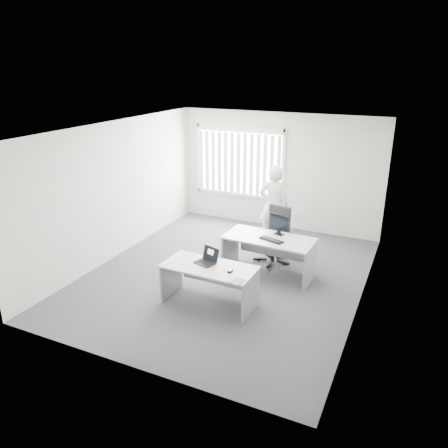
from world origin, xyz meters
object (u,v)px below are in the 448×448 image
at_px(office_chair, 274,244).
at_px(laptop, 205,256).
at_px(monitor, 279,225).
at_px(desk_far, 269,248).
at_px(desk_near, 209,277).
at_px(person, 274,206).

height_order(office_chair, laptop, office_chair).
distance_m(laptop, monitor, 1.81).
relative_size(desk_far, monitor, 4.21).
xyz_separation_m(desk_near, monitor, (0.65, 1.70, 0.46)).
xyz_separation_m(person, monitor, (0.54, -1.28, 0.07)).
bearing_deg(monitor, laptop, -98.29).
bearing_deg(laptop, monitor, 83.02).
height_order(desk_near, office_chair, office_chair).
distance_m(desk_near, monitor, 1.87).
bearing_deg(office_chair, person, 123.66).
height_order(office_chair, person, person).
bearing_deg(desk_far, person, 108.14).
xyz_separation_m(desk_near, desk_far, (0.53, 1.47, 0.04)).
bearing_deg(desk_near, office_chair, 79.72).
distance_m(desk_far, monitor, 0.49).
relative_size(desk_far, office_chair, 1.50).
bearing_deg(monitor, desk_far, -100.37).
bearing_deg(laptop, desk_near, -11.21).
xyz_separation_m(laptop, monitor, (0.75, 1.64, 0.13)).
relative_size(laptop, monitor, 0.82).
bearing_deg(desk_far, monitor, 65.51).
distance_m(office_chair, person, 1.06).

